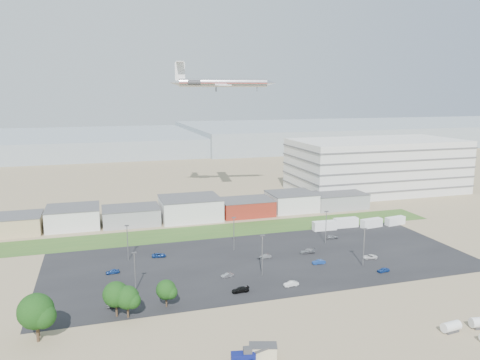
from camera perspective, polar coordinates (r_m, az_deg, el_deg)
name	(u,v)px	position (r m, az deg, el deg)	size (l,w,h in m)	color
ground	(271,291)	(116.23, 3.84, -13.31)	(700.00, 700.00, 0.00)	#877856
parking_lot	(263,261)	(135.21, 2.80, -9.79)	(120.00, 50.00, 0.01)	black
grass_strip	(218,231)	(162.86, -2.70, -6.21)	(160.00, 16.00, 0.02)	#315A22
hills_backdrop	(188,141)	(423.63, -6.30, 4.75)	(700.00, 200.00, 9.00)	gray
building_row	(161,210)	(176.80, -9.61, -3.66)	(170.00, 20.00, 8.00)	silver
parking_garage	(376,165)	(235.25, 16.26, 1.71)	(80.00, 40.00, 25.00)	silver
portable_shed	(263,351)	(89.65, 2.82, -20.13)	(5.03, 2.61, 2.54)	#C5BA95
telehandler	(243,355)	(88.08, 0.40, -20.60)	(6.89, 2.30, 2.87)	#0A1256
storage_tank_nw	(451,326)	(106.38, 24.33, -15.95)	(3.94, 1.97, 2.36)	silver
box_trailer_a	(324,226)	(165.93, 10.26, -5.50)	(8.35, 2.61, 3.13)	silver
box_trailer_b	(346,223)	(170.96, 12.77, -5.09)	(8.78, 2.74, 3.29)	silver
box_trailer_c	(372,223)	(173.16, 15.74, -5.07)	(8.10, 2.53, 3.04)	silver
box_trailer_d	(395,221)	(178.88, 18.38, -4.74)	(7.69, 2.40, 2.88)	silver
tree_far_left	(37,313)	(102.40, -23.53, -14.64)	(6.54, 6.54, 9.80)	black
tree_left	(36,315)	(100.24, -23.60, -14.84)	(7.31, 7.31, 10.96)	black
tree_mid	(116,297)	(105.53, -14.89, -13.62)	(5.87, 5.87, 8.81)	black
tree_right	(127,300)	(104.61, -13.57, -14.02)	(5.34, 5.34, 8.01)	black
tree_near	(166,292)	(107.91, -9.00, -13.31)	(4.76, 4.76, 7.13)	black
lightpole_front_l	(135,272)	(116.98, -12.69, -10.83)	(1.14, 0.47, 9.69)	slate
lightpole_front_m	(262,255)	(123.08, 2.72, -9.16)	(1.29, 0.54, 10.97)	slate
lightpole_front_r	(364,247)	(133.67, 14.85, -7.94)	(1.27, 0.53, 10.76)	slate
lightpole_back_l	(128,243)	(137.52, -13.54, -7.45)	(1.21, 0.51, 10.32)	slate
lightpole_back_m	(234,234)	(141.96, -0.75, -6.58)	(1.21, 0.51, 10.32)	slate
lightpole_back_r	(326,227)	(150.79, 10.43, -5.69)	(1.23, 0.51, 10.49)	slate
airliner	(223,83)	(205.59, -2.05, 11.78)	(46.30, 31.57, 13.68)	silver
parked_car_0	(370,257)	(141.39, 15.53, -9.00)	(1.93, 4.18, 1.16)	silver
parked_car_1	(319,262)	(134.21, 9.58, -9.81)	(1.28, 3.66, 1.21)	navy
parked_car_2	(383,270)	(132.43, 17.07, -10.44)	(1.38, 3.44, 1.17)	navy
parked_car_3	(240,290)	(114.96, 0.04, -13.23)	(1.73, 4.25, 1.23)	black
parked_car_4	(227,275)	(123.43, -1.57, -11.55)	(1.15, 3.30, 1.09)	#A5A5AA
parked_car_5	(113,271)	(130.20, -15.27, -10.70)	(1.42, 3.54, 1.21)	navy
parked_car_7	(265,256)	(136.89, 3.11, -9.28)	(1.19, 3.40, 1.12)	#595B5E
parked_car_8	(332,237)	(156.97, 11.15, -6.81)	(1.54, 3.83, 1.31)	#A5A5AA
parked_car_9	(159,255)	(139.67, -9.86, -9.01)	(1.91, 4.14, 1.15)	navy
parked_car_10	(116,304)	(111.36, -14.84, -14.42)	(1.74, 4.27, 1.24)	#595B5E
parked_car_12	(307,251)	(142.10, 8.21, -8.58)	(1.85, 4.54, 1.32)	#A5A5AA
parked_car_13	(291,284)	(118.92, 6.24, -12.46)	(1.30, 3.74, 1.23)	silver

